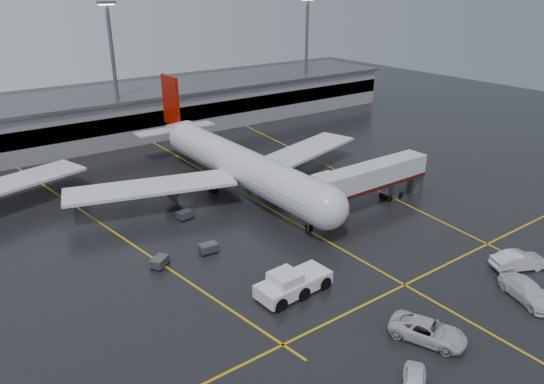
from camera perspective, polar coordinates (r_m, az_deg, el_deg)
ground at (r=67.50m, az=0.37°, el=-2.23°), size 220.00×220.00×0.00m
apron_line_centre at (r=67.50m, az=0.37°, el=-2.22°), size 0.25×90.00×0.02m
apron_line_stop at (r=53.61m, az=14.74°, el=-10.10°), size 60.00×0.25×0.02m
apron_line_left at (r=67.65m, az=-18.67°, el=-3.43°), size 9.99×69.35×0.02m
apron_line_right at (r=85.33m, az=6.09°, el=3.05°), size 7.57×69.64×0.02m
terminal at (r=106.52m, az=-15.37°, el=8.72°), size 122.00×19.00×8.60m
light_mast_mid at (r=97.49m, az=-17.44°, el=13.39°), size 3.00×1.20×25.45m
light_mast_right at (r=119.89m, az=3.92°, el=15.85°), size 3.00×1.20×25.45m
main_airliner at (r=73.38m, az=-4.15°, el=3.32°), size 48.80×45.60×14.10m
jet_bridge at (r=69.32m, az=11.28°, el=1.52°), size 19.90×3.40×6.05m
pushback_tractor at (r=50.06m, az=2.26°, el=-10.34°), size 7.91×3.68×2.77m
belt_loader at (r=66.10m, az=7.31°, el=-2.45°), size 3.81×2.30×2.26m
service_van_a at (r=46.43m, az=17.18°, el=-14.75°), size 5.28×7.10×1.79m
service_van_b at (r=55.10m, az=26.86°, el=-9.94°), size 4.70×6.85×1.84m
service_van_c at (r=60.18m, az=26.11°, el=-6.96°), size 6.18×4.40×1.93m
service_van_d at (r=41.48m, az=15.77°, el=-20.06°), size 4.45×4.01×1.47m
baggage_cart_a at (r=57.74m, az=-7.20°, el=-6.26°), size 2.12×1.49×1.12m
baggage_cart_b at (r=55.94m, az=-12.57°, el=-7.67°), size 2.38×2.21×1.12m
baggage_cart_c at (r=66.15m, az=-9.79°, el=-2.52°), size 2.17×1.58×1.12m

